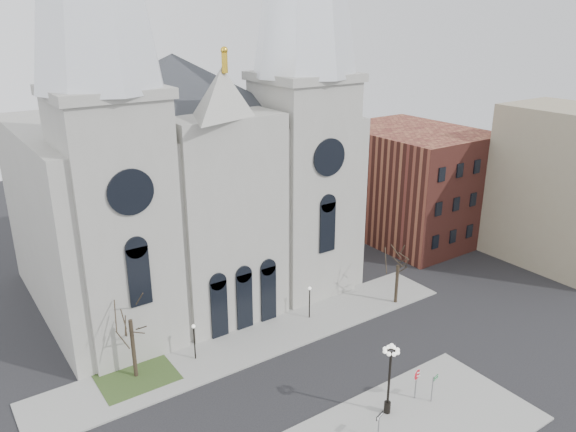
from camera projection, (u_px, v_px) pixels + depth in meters
ground at (337, 407)px, 41.76m from camera, size 160.00×160.00×0.00m
sidewalk_near at (415, 429)px, 39.47m from camera, size 18.00×10.00×0.14m
sidewalk_far at (259, 340)px, 50.25m from camera, size 40.00×6.00×0.14m
grass_patch at (136, 376)px, 45.13m from camera, size 6.00×5.00×0.18m
cathedral at (190, 116)px, 53.17m from camera, size 33.00×26.66×54.00m
bg_building_brick at (410, 183)px, 72.45m from camera, size 14.00×18.00×14.00m
bg_building_tan at (565, 187)px, 63.68m from camera, size 10.00×14.00×18.00m
tree_left at (130, 316)px, 43.26m from camera, size 3.20×3.20×7.50m
tree_right at (398, 263)px, 55.23m from camera, size 3.20×3.20×6.00m
ped_lamp_left at (194, 336)px, 46.66m from camera, size 0.32×0.32×3.26m
ped_lamp_right at (310, 297)px, 53.08m from camera, size 0.32×0.32×3.26m
stop_sign at (417, 377)px, 41.88m from camera, size 0.93×0.16×2.60m
globe_lamp at (390, 370)px, 39.76m from camera, size 1.65×1.65×5.81m
one_way_sign at (379, 421)px, 38.06m from camera, size 0.89×0.30×2.08m
street_name_sign at (433, 386)px, 41.77m from camera, size 0.69×0.19×2.18m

